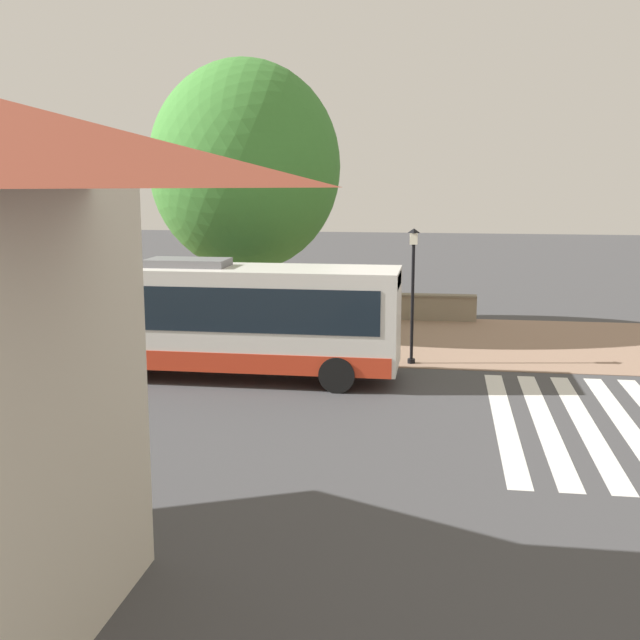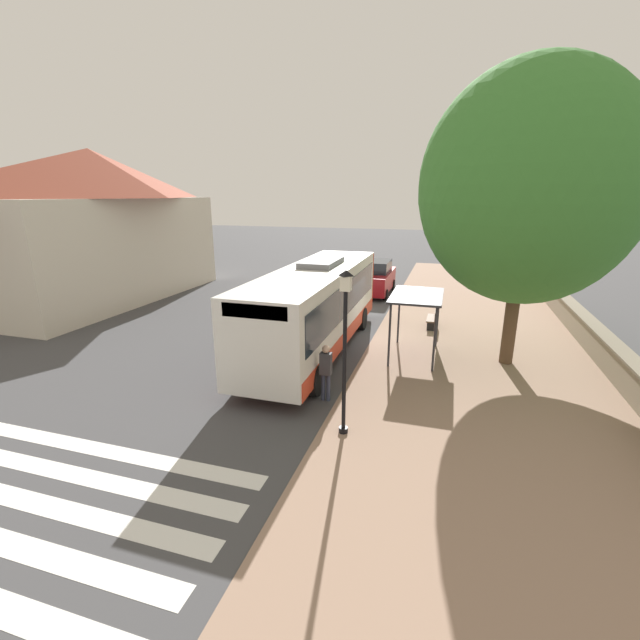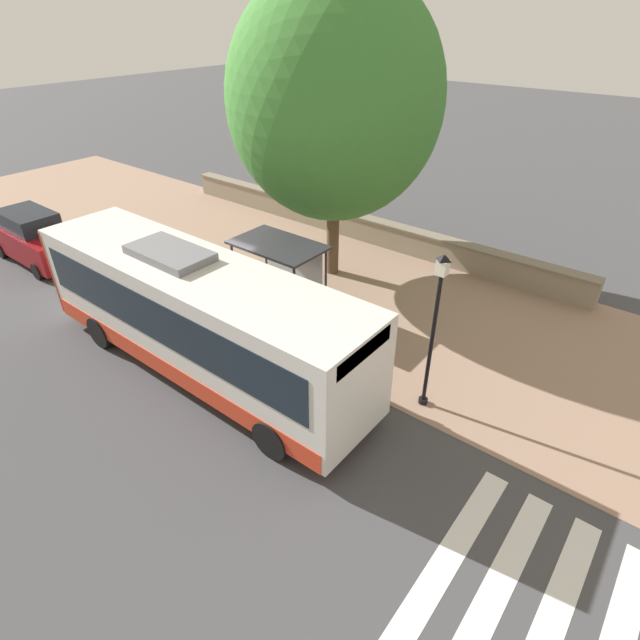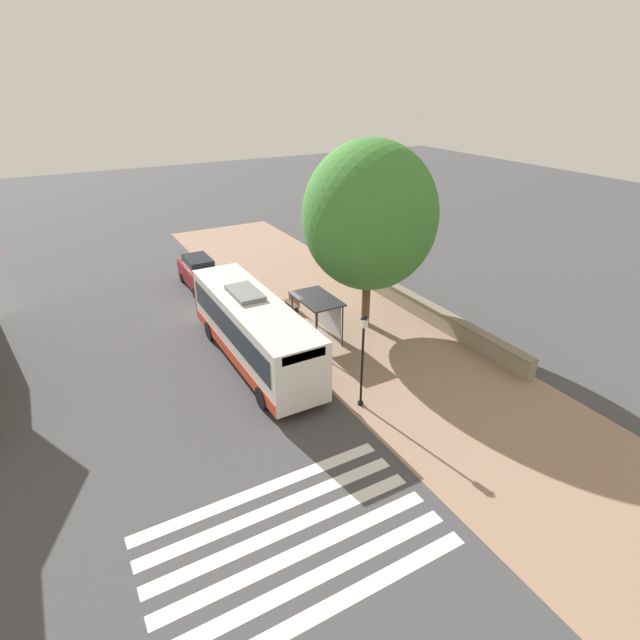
{
  "view_description": "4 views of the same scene",
  "coord_description": "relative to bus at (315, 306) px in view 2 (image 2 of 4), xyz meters",
  "views": [
    {
      "loc": [
        24.23,
        8.57,
        5.87
      ],
      "look_at": [
        0.96,
        5.0,
        1.62
      ],
      "focal_mm": 45.0,
      "sensor_mm": 36.0,
      "label": 1
    },
    {
      "loc": [
        -2.92,
        17.25,
        5.96
      ],
      "look_at": [
        0.88,
        4.81,
        2.12
      ],
      "focal_mm": 24.0,
      "sensor_mm": 36.0,
      "label": 2
    },
    {
      "loc": [
        8.77,
        11.69,
        8.87
      ],
      "look_at": [
        -0.28,
        4.52,
        1.51
      ],
      "focal_mm": 28.0,
      "sensor_mm": 36.0,
      "label": 3
    },
    {
      "loc": [
        9.5,
        22.24,
        12.76
      ],
      "look_at": [
        -0.78,
        3.84,
        2.38
      ],
      "focal_mm": 28.0,
      "sensor_mm": 36.0,
      "label": 4
    }
  ],
  "objects": [
    {
      "name": "stone_wall",
      "position": [
        -10.46,
        -2.05,
        -1.27
      ],
      "size": [
        0.6,
        20.0,
        1.07
      ],
      "color": "gray",
      "rests_on": "ground"
    },
    {
      "name": "bus",
      "position": [
        0.0,
        0.0,
        0.0
      ],
      "size": [
        2.67,
        10.67,
        3.49
      ],
      "color": "silver",
      "rests_on": "ground"
    },
    {
      "name": "bus_shelter",
      "position": [
        -3.93,
        -0.49,
        0.22
      ],
      "size": [
        1.84,
        2.97,
        2.42
      ],
      "color": "#2D2D33",
      "rests_on": "ground"
    },
    {
      "name": "sidewalk_plaza",
      "position": [
        -6.41,
        -2.05,
        -1.8
      ],
      "size": [
        9.0,
        44.0,
        0.02
      ],
      "color": "#937560",
      "rests_on": "ground"
    },
    {
      "name": "bench",
      "position": [
        -4.27,
        -4.43,
        -1.34
      ],
      "size": [
        0.4,
        1.4,
        0.88
      ],
      "color": "brown",
      "rests_on": "ground"
    },
    {
      "name": "ground_plane",
      "position": [
        -1.91,
        -2.05,
        -1.81
      ],
      "size": [
        120.0,
        120.0,
        0.0
      ],
      "primitive_type": "plane",
      "color": "#424244",
      "rests_on": "ground"
    },
    {
      "name": "parked_car_behind_bus",
      "position": [
        -0.55,
        -10.72,
        -0.82
      ],
      "size": [
        1.88,
        4.7,
        2.04
      ],
      "color": "maroon",
      "rests_on": "ground"
    },
    {
      "name": "shade_tree",
      "position": [
        -7.08,
        -0.79,
        4.38
      ],
      "size": [
        7.05,
        7.05,
        10.08
      ],
      "color": "brown",
      "rests_on": "ground"
    },
    {
      "name": "pedestrian",
      "position": [
        -1.59,
        4.01,
        -0.77
      ],
      "size": [
        0.34,
        0.23,
        1.75
      ],
      "color": "#2D3347",
      "rests_on": "ground"
    },
    {
      "name": "background_building",
      "position": [
        14.42,
        -4.74,
        2.48
      ],
      "size": [
        6.88,
        14.54,
        8.34
      ],
      "color": "beige",
      "rests_on": "ground"
    },
    {
      "name": "street_lamp_near",
      "position": [
        -2.54,
        5.63,
        0.72
      ],
      "size": [
        0.28,
        0.28,
        4.27
      ],
      "color": "black",
      "rests_on": "ground"
    }
  ]
}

